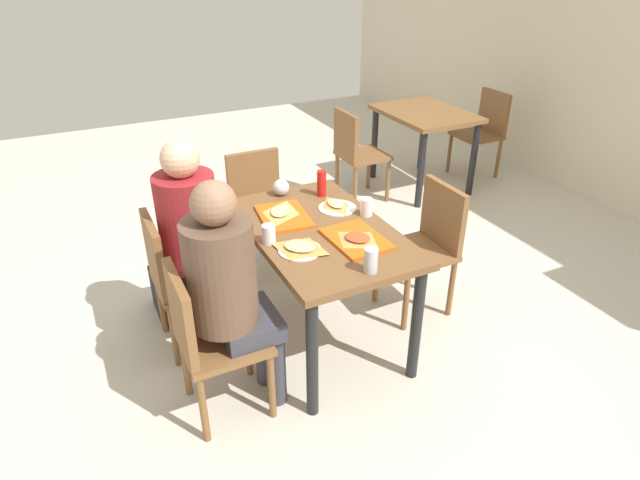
# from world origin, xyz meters

# --- Properties ---
(ground_plane) EXTENTS (10.00, 10.00, 0.02)m
(ground_plane) POSITION_xyz_m (0.00, 0.00, -0.01)
(ground_plane) COLOR beige
(main_table) EXTENTS (1.17, 0.72, 0.74)m
(main_table) POSITION_xyz_m (0.00, 0.00, 0.63)
(main_table) COLOR brown
(main_table) RESTS_ON ground_plane
(chair_near_left) EXTENTS (0.40, 0.40, 0.83)m
(chair_near_left) POSITION_xyz_m (-0.29, -0.75, 0.48)
(chair_near_left) COLOR brown
(chair_near_left) RESTS_ON ground_plane
(chair_near_right) EXTENTS (0.40, 0.40, 0.83)m
(chair_near_right) POSITION_xyz_m (0.29, -0.75, 0.48)
(chair_near_right) COLOR brown
(chair_near_right) RESTS_ON ground_plane
(chair_far_side) EXTENTS (0.40, 0.40, 0.83)m
(chair_far_side) POSITION_xyz_m (0.00, 0.75, 0.48)
(chair_far_side) COLOR brown
(chair_far_side) RESTS_ON ground_plane
(chair_left_end) EXTENTS (0.40, 0.40, 0.83)m
(chair_left_end) POSITION_xyz_m (-0.97, 0.00, 0.48)
(chair_left_end) COLOR brown
(chair_left_end) RESTS_ON ground_plane
(person_in_red) EXTENTS (0.32, 0.42, 1.24)m
(person_in_red) POSITION_xyz_m (-0.29, -0.61, 0.73)
(person_in_red) COLOR #383842
(person_in_red) RESTS_ON ground_plane
(person_in_brown_jacket) EXTENTS (0.32, 0.42, 1.24)m
(person_in_brown_jacket) POSITION_xyz_m (0.29, -0.61, 0.73)
(person_in_brown_jacket) COLOR #383842
(person_in_brown_jacket) RESTS_ON ground_plane
(tray_red_near) EXTENTS (0.39, 0.30, 0.02)m
(tray_red_near) POSITION_xyz_m (-0.21, -0.13, 0.74)
(tray_red_near) COLOR #D85914
(tray_red_near) RESTS_ON main_table
(tray_red_far) EXTENTS (0.37, 0.27, 0.02)m
(tray_red_far) POSITION_xyz_m (0.21, 0.11, 0.74)
(tray_red_far) COLOR #D85914
(tray_red_far) RESTS_ON main_table
(paper_plate_center) EXTENTS (0.22, 0.22, 0.01)m
(paper_plate_center) POSITION_xyz_m (-0.18, 0.20, 0.74)
(paper_plate_center) COLOR white
(paper_plate_center) RESTS_ON main_table
(paper_plate_near_edge) EXTENTS (0.22, 0.22, 0.01)m
(paper_plate_near_edge) POSITION_xyz_m (0.18, -0.20, 0.74)
(paper_plate_near_edge) COLOR white
(paper_plate_near_edge) RESTS_ON main_table
(pizza_slice_a) EXTENTS (0.28, 0.26, 0.02)m
(pizza_slice_a) POSITION_xyz_m (-0.23, -0.13, 0.76)
(pizza_slice_a) COLOR tan
(pizza_slice_a) RESTS_ON tray_red_near
(pizza_slice_b) EXTENTS (0.24, 0.22, 0.02)m
(pizza_slice_b) POSITION_xyz_m (0.23, 0.10, 0.76)
(pizza_slice_b) COLOR #C68C47
(pizza_slice_b) RESTS_ON tray_red_far
(pizza_slice_c) EXTENTS (0.20, 0.14, 0.02)m
(pizza_slice_c) POSITION_xyz_m (-0.20, 0.20, 0.75)
(pizza_slice_c) COLOR #C68C47
(pizza_slice_c) RESTS_ON paper_plate_center
(pizza_slice_d) EXTENTS (0.29, 0.29, 0.02)m
(pizza_slice_d) POSITION_xyz_m (0.17, -0.20, 0.75)
(pizza_slice_d) COLOR #C68C47
(pizza_slice_d) RESTS_ON paper_plate_near_edge
(plastic_cup_a) EXTENTS (0.07, 0.07, 0.10)m
(plastic_cup_a) POSITION_xyz_m (-0.03, 0.31, 0.79)
(plastic_cup_a) COLOR white
(plastic_cup_a) RESTS_ON main_table
(plastic_cup_b) EXTENTS (0.07, 0.07, 0.10)m
(plastic_cup_b) POSITION_xyz_m (0.03, -0.31, 0.79)
(plastic_cup_b) COLOR white
(plastic_cup_b) RESTS_ON main_table
(soda_can) EXTENTS (0.07, 0.07, 0.12)m
(soda_can) POSITION_xyz_m (0.50, 0.02, 0.80)
(soda_can) COLOR #B7BCC6
(soda_can) RESTS_ON main_table
(condiment_bottle) EXTENTS (0.06, 0.06, 0.16)m
(condiment_bottle) POSITION_xyz_m (-0.38, 0.20, 0.82)
(condiment_bottle) COLOR red
(condiment_bottle) RESTS_ON main_table
(foil_bundle) EXTENTS (0.10, 0.10, 0.10)m
(foil_bundle) POSITION_xyz_m (-0.50, -0.02, 0.79)
(foil_bundle) COLOR silver
(foil_bundle) RESTS_ON main_table
(handbag) EXTENTS (0.32, 0.16, 0.28)m
(handbag) POSITION_xyz_m (-0.64, -0.76, 0.14)
(handbag) COLOR black
(handbag) RESTS_ON ground_plane
(background_table) EXTENTS (0.90, 0.70, 0.74)m
(background_table) POSITION_xyz_m (-1.64, 1.89, 0.61)
(background_table) COLOR brown
(background_table) RESTS_ON ground_plane
(background_chair_near) EXTENTS (0.40, 0.40, 0.83)m
(background_chair_near) POSITION_xyz_m (-1.64, 1.15, 0.48)
(background_chair_near) COLOR brown
(background_chair_near) RESTS_ON ground_plane
(background_chair_far) EXTENTS (0.40, 0.40, 0.83)m
(background_chair_far) POSITION_xyz_m (-1.64, 2.62, 0.48)
(background_chair_far) COLOR brown
(background_chair_far) RESTS_ON ground_plane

